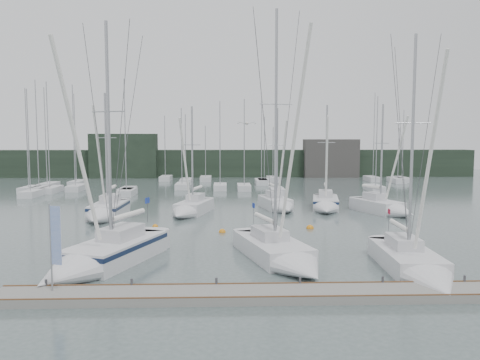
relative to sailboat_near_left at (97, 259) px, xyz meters
name	(u,v)px	position (x,y,z in m)	size (l,w,h in m)	color
ground	(253,268)	(8.70, 0.07, -0.63)	(160.00, 160.00, 0.00)	#465554
dock	(260,294)	(8.70, -4.93, -0.43)	(24.00, 2.00, 0.40)	slate
far_treeline	(233,163)	(8.70, 62.07, 1.87)	(90.00, 4.00, 5.00)	black
far_building_left	(124,156)	(-11.30, 60.07, 3.37)	(12.00, 3.00, 8.00)	black
far_building_right	(331,158)	(26.70, 60.07, 2.87)	(10.00, 3.00, 7.00)	#3C3A37
mast_forest	(199,184)	(3.34, 42.93, -0.13)	(57.08, 25.64, 14.89)	silver
sailboat_near_left	(97,259)	(0.00, 0.00, 0.00)	(6.36, 10.50, 14.90)	silver
sailboat_near_center	(286,257)	(10.59, 0.48, -0.11)	(5.37, 9.90, 15.82)	silver
sailboat_near_right	(418,268)	(17.24, -2.01, -0.12)	(3.14, 9.58, 13.78)	silver
sailboat_mid_a	(105,212)	(-3.71, 16.33, 0.01)	(2.87, 7.92, 12.19)	silver
sailboat_mid_b	(189,210)	(3.73, 18.20, -0.08)	(4.27, 7.88, 11.06)	silver
sailboat_mid_c	(279,205)	(12.57, 20.82, -0.07)	(3.63, 6.86, 10.87)	silver
sailboat_mid_d	(326,205)	(17.28, 20.67, -0.05)	(3.95, 8.00, 11.43)	silver
sailboat_mid_e	(388,208)	(22.68, 18.11, -0.06)	(5.05, 7.75, 11.32)	silver
buoy_a	(222,232)	(6.90, 10.11, -0.63)	(0.54, 0.54, 0.54)	orange
buoy_b	(310,228)	(14.00, 11.41, -0.63)	(0.61, 0.61, 0.61)	orange
buoy_c	(155,227)	(1.37, 12.47, -0.63)	(0.48, 0.48, 0.48)	orange
dock_banner	(54,240)	(-0.55, -4.80, 2.14)	(0.58, 0.24, 4.00)	#999BA1
seagull	(247,123)	(8.28, -0.86, 7.47)	(0.90, 0.41, 0.18)	silver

